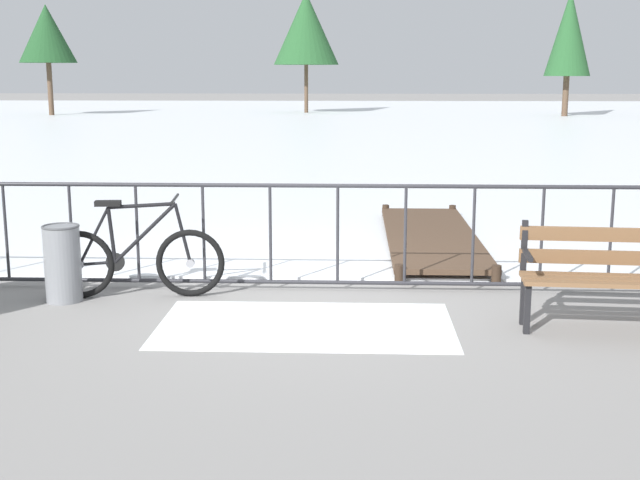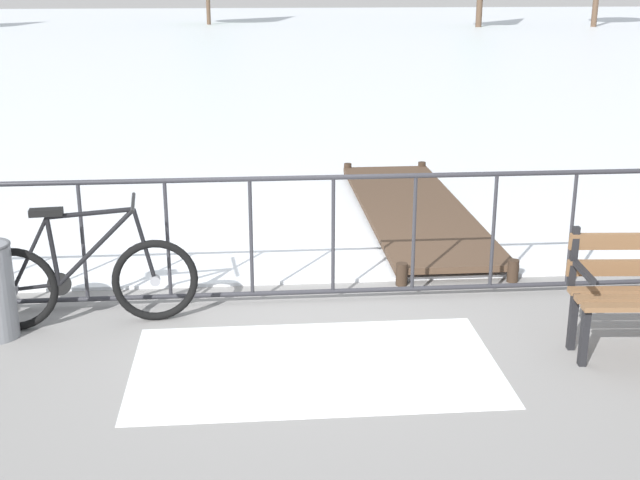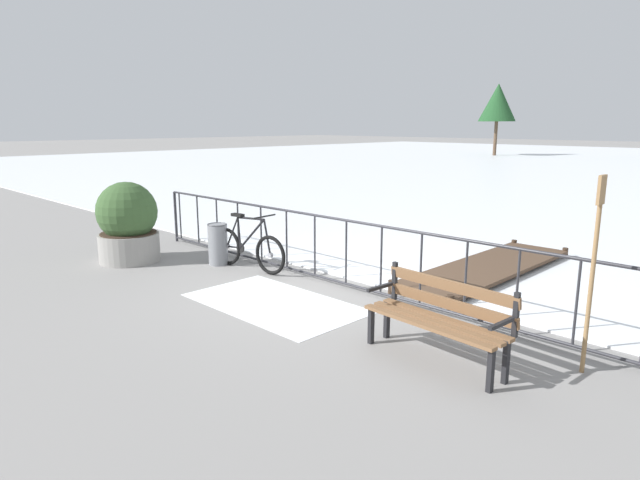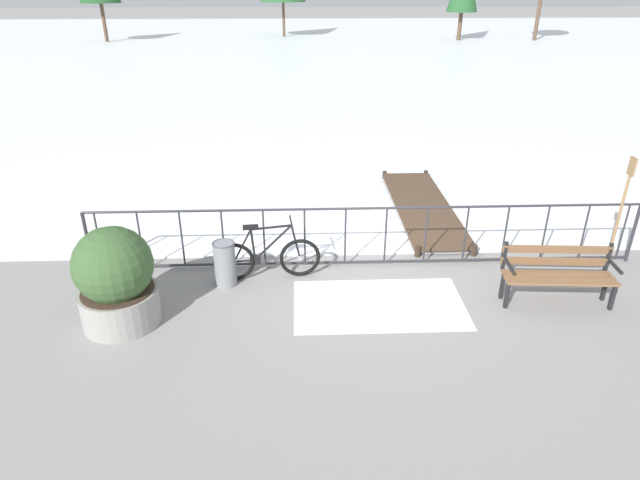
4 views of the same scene
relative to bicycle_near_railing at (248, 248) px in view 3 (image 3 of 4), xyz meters
name	(u,v)px [view 3 (image 3 of 4)]	position (x,y,z in m)	size (l,w,h in m)	color
ground_plane	(330,284)	(1.61, 0.34, -0.37)	(160.00, 160.00, 0.00)	gray
snow_patch	(275,303)	(1.69, -0.86, -0.36)	(2.53, 1.44, 0.01)	white
railing_fence	(330,249)	(1.61, 0.34, 0.19)	(9.06, 0.06, 1.07)	#2D2D33
bicycle_near_railing	(248,248)	(0.00, 0.00, 0.00)	(1.71, 0.52, 0.97)	black
park_bench	(440,313)	(4.31, -0.83, 0.14)	(1.63, 0.60, 0.89)	brown
planter_with_shrub	(128,223)	(-1.98, -1.16, 0.33)	(1.07, 1.07, 1.44)	gray
trash_bin	(218,244)	(-0.65, -0.16, 0.00)	(0.35, 0.35, 0.73)	gray
oar_upright	(594,263)	(5.52, -0.07, 0.77)	(0.04, 0.16, 1.98)	#937047
wooden_dock	(488,267)	(3.07, 2.62, -0.25)	(1.10, 4.06, 0.20)	#4C3828
tree_west_mid	(498,103)	(-13.20, 34.40, 3.64)	(2.81, 2.81, 5.45)	brown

